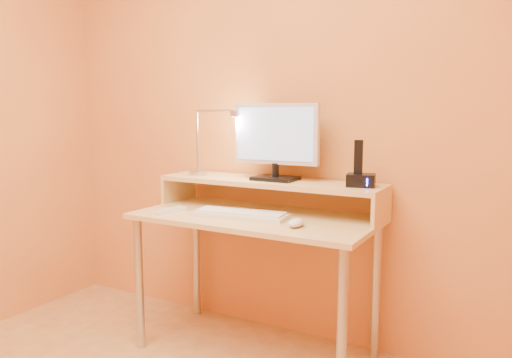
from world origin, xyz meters
The scene contains 25 objects.
wall_back centered at (0.00, 1.50, 1.25)m, with size 3.00×0.04×2.50m, color #C76A33.
desk_leg_fl centered at (-0.55, 0.93, 0.35)m, with size 0.04×0.04×0.69m, color #B4B4B5.
desk_leg_fr centered at (0.55, 0.93, 0.35)m, with size 0.04×0.04×0.69m, color #B4B4B5.
desk_leg_bl centered at (-0.55, 1.43, 0.35)m, with size 0.04×0.04×0.69m, color #B4B4B5.
desk_leg_br centered at (0.55, 1.43, 0.35)m, with size 0.04×0.04×0.69m, color #B4B4B5.
desk_lower centered at (0.00, 1.18, 0.71)m, with size 1.20×0.60×0.03m, color tan.
shelf_riser_left centered at (-0.59, 1.33, 0.79)m, with size 0.02×0.30×0.14m, color tan.
shelf_riser_right centered at (0.59, 1.33, 0.79)m, with size 0.02×0.30×0.14m, color tan.
desk_shelf centered at (0.00, 1.33, 0.87)m, with size 1.20×0.30×0.03m, color tan.
monitor_foot centered at (0.03, 1.33, 0.89)m, with size 0.22×0.16×0.02m, color black.
monitor_neck centered at (0.03, 1.33, 0.93)m, with size 0.04×0.04×0.07m, color black.
monitor_panel centered at (0.03, 1.34, 1.12)m, with size 0.46×0.04×0.31m, color silver.
monitor_back centered at (0.03, 1.36, 1.12)m, with size 0.41×0.01×0.26m, color black.
monitor_screen centered at (0.03, 1.32, 1.12)m, with size 0.41×0.00×0.27m, color #8AA1D3.
lamp_base centered at (-0.43, 1.30, 0.89)m, with size 0.10×0.10×0.03m, color #B4B4B5.
lamp_post centered at (-0.43, 1.30, 1.07)m, with size 0.01×0.01×0.33m, color #B4B4B5.
lamp_arm centered at (-0.31, 1.30, 1.24)m, with size 0.01×0.01×0.24m, color #B4B4B5.
lamp_head centered at (-0.19, 1.30, 1.22)m, with size 0.04×0.04×0.03m, color #B4B4B5.
lamp_bulb centered at (-0.19, 1.30, 1.20)m, with size 0.03×0.03×0.00m, color #FFEAC6.
phone_dock centered at (0.49, 1.33, 0.91)m, with size 0.13×0.10×0.06m, color black.
phone_handset centered at (0.47, 1.33, 1.02)m, with size 0.04×0.03×0.16m, color black.
phone_led centered at (0.53, 1.28, 0.91)m, with size 0.01×0.00×0.04m, color #303FEE.
keyboard centered at (-0.04, 1.10, 0.73)m, with size 0.46×0.15×0.02m, color silver.
mouse centered at (0.28, 1.05, 0.74)m, with size 0.06×0.11×0.04m, color silver.
remote_control centered at (-0.41, 1.02, 0.73)m, with size 0.05×0.17×0.02m, color silver.
Camera 1 is at (1.19, -0.94, 1.24)m, focal length 34.94 mm.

